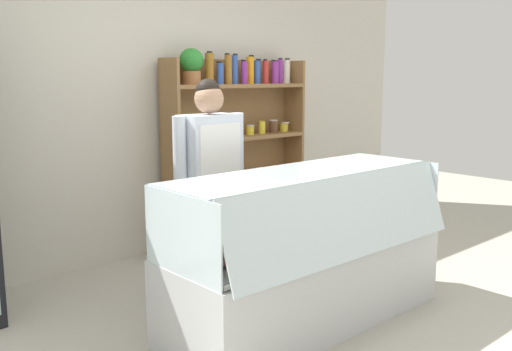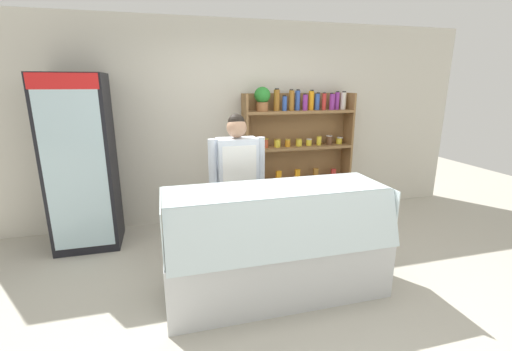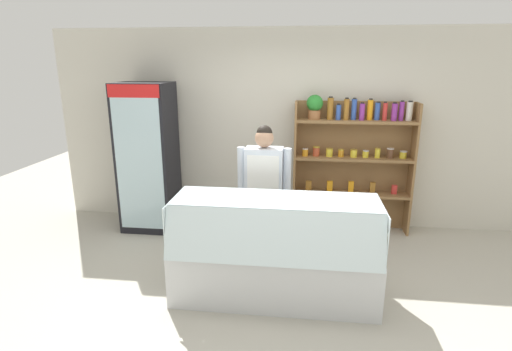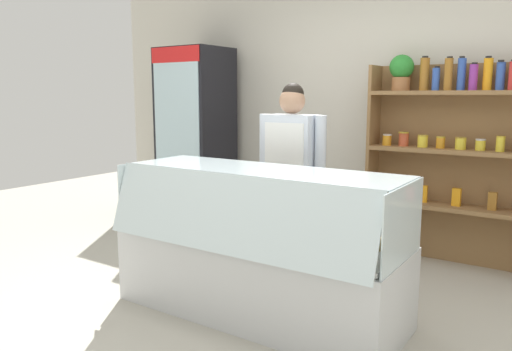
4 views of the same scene
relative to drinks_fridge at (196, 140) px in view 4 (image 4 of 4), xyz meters
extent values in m
plane|color=#B7B2A3|center=(1.97, -1.51, -1.00)|extent=(12.00, 12.00, 0.00)
cube|color=beige|center=(1.97, 0.48, 0.35)|extent=(6.80, 0.10, 2.70)
cube|color=black|center=(0.00, 0.01, 0.00)|extent=(0.70, 0.61, 2.00)
cube|color=silver|center=(0.00, -0.30, 0.00)|extent=(0.62, 0.01, 1.80)
cube|color=red|center=(0.00, -0.31, 0.91)|extent=(0.66, 0.01, 0.16)
cylinder|color=#3356B2|center=(-0.19, -0.24, -0.66)|extent=(0.06, 0.06, 0.17)
cylinder|color=silver|center=(0.00, -0.24, -0.67)|extent=(0.07, 0.07, 0.16)
cylinder|color=red|center=(0.19, -0.24, -0.67)|extent=(0.07, 0.07, 0.15)
cylinder|color=orange|center=(-0.19, -0.24, -0.13)|extent=(0.05, 0.05, 0.17)
cylinder|color=silver|center=(0.00, -0.24, -0.13)|extent=(0.07, 0.07, 0.18)
cylinder|color=orange|center=(0.19, -0.24, -0.12)|extent=(0.06, 0.06, 0.20)
cylinder|color=#3356B2|center=(-0.19, -0.24, 0.39)|extent=(0.07, 0.07, 0.15)
cylinder|color=#3356B2|center=(0.00, -0.24, 0.39)|extent=(0.07, 0.07, 0.14)
cylinder|color=orange|center=(0.19, -0.24, 0.40)|extent=(0.06, 0.06, 0.16)
cube|color=olive|center=(2.75, 0.36, -0.12)|extent=(1.56, 0.02, 1.76)
cube|color=olive|center=(1.98, 0.22, -0.12)|extent=(0.03, 0.28, 1.76)
cube|color=olive|center=(2.75, 0.22, -0.47)|extent=(1.50, 0.28, 0.04)
cube|color=olive|center=(2.75, 0.22, 0.02)|extent=(1.50, 0.28, 0.04)
cube|color=olive|center=(2.75, 0.22, 0.51)|extent=(1.50, 0.28, 0.04)
cylinder|color=#996038|center=(2.22, 0.22, 0.59)|extent=(0.16, 0.16, 0.12)
sphere|color=#29842D|center=(2.22, 0.22, 0.74)|extent=(0.21, 0.21, 0.21)
cylinder|color=#9E6623|center=(2.42, 0.22, 0.67)|extent=(0.08, 0.08, 0.28)
cylinder|color=black|center=(2.42, 0.22, 0.82)|extent=(0.05, 0.05, 0.02)
cylinder|color=#3356B2|center=(2.52, 0.20, 0.63)|extent=(0.06, 0.06, 0.19)
cylinder|color=black|center=(2.52, 0.22, 0.73)|extent=(0.04, 0.04, 0.02)
cylinder|color=#9E6623|center=(2.62, 0.20, 0.66)|extent=(0.07, 0.07, 0.27)
cylinder|color=black|center=(2.62, 0.22, 0.81)|extent=(0.05, 0.05, 0.02)
cylinder|color=#3356B2|center=(2.72, 0.23, 0.66)|extent=(0.07, 0.07, 0.26)
cylinder|color=black|center=(2.72, 0.22, 0.80)|extent=(0.04, 0.04, 0.02)
cylinder|color=purple|center=(2.82, 0.20, 0.64)|extent=(0.07, 0.07, 0.21)
cylinder|color=black|center=(2.82, 0.22, 0.75)|extent=(0.04, 0.04, 0.02)
cylinder|color=orange|center=(2.92, 0.24, 0.66)|extent=(0.07, 0.07, 0.26)
cylinder|color=black|center=(2.92, 0.22, 0.80)|extent=(0.05, 0.05, 0.02)
cylinder|color=#3356B2|center=(3.02, 0.24, 0.64)|extent=(0.07, 0.07, 0.22)
cylinder|color=black|center=(3.02, 0.22, 0.76)|extent=(0.05, 0.05, 0.02)
cylinder|color=red|center=(3.11, 0.21, 0.64)|extent=(0.06, 0.06, 0.22)
cylinder|color=orange|center=(2.12, 0.21, 0.08)|extent=(0.08, 0.08, 0.09)
cylinder|color=silver|center=(2.12, 0.22, 0.13)|extent=(0.08, 0.08, 0.01)
cylinder|color=#BF4C2D|center=(2.26, 0.23, 0.10)|extent=(0.09, 0.09, 0.12)
cylinder|color=gold|center=(2.26, 0.22, 0.16)|extent=(0.09, 0.09, 0.01)
cylinder|color=yellow|center=(2.44, 0.22, 0.09)|extent=(0.09, 0.09, 0.10)
cylinder|color=gold|center=(2.44, 0.22, 0.14)|extent=(0.09, 0.09, 0.01)
cylinder|color=orange|center=(2.59, 0.22, 0.08)|extent=(0.07, 0.07, 0.09)
cylinder|color=gold|center=(2.59, 0.22, 0.13)|extent=(0.07, 0.07, 0.01)
cylinder|color=yellow|center=(2.75, 0.22, 0.08)|extent=(0.09, 0.09, 0.09)
cylinder|color=gold|center=(2.75, 0.22, 0.13)|extent=(0.09, 0.09, 0.01)
cylinder|color=yellow|center=(2.91, 0.22, 0.08)|extent=(0.08, 0.08, 0.08)
cylinder|color=silver|center=(2.91, 0.22, 0.13)|extent=(0.08, 0.08, 0.01)
cylinder|color=yellow|center=(3.06, 0.21, 0.10)|extent=(0.07, 0.07, 0.12)
cylinder|color=gold|center=(3.06, 0.22, 0.16)|extent=(0.07, 0.07, 0.01)
cube|color=#9E6623|center=(2.18, 0.22, -0.38)|extent=(0.08, 0.04, 0.14)
cube|color=orange|center=(2.46, 0.22, -0.38)|extent=(0.08, 0.05, 0.15)
cube|color=orange|center=(2.75, 0.22, -0.38)|extent=(0.07, 0.04, 0.15)
cube|color=#9E6623|center=(3.03, 0.22, -0.38)|extent=(0.07, 0.04, 0.15)
cube|color=silver|center=(1.85, -1.53, -0.73)|extent=(1.98, 0.73, 0.55)
cube|color=white|center=(1.85, -1.53, -0.43)|extent=(1.92, 0.67, 0.03)
cube|color=silver|center=(1.85, -1.87, -0.23)|extent=(1.94, 0.16, 0.47)
cube|color=silver|center=(1.85, -1.48, 0.00)|extent=(1.94, 0.57, 0.01)
cube|color=silver|center=(0.87, -1.53, -0.23)|extent=(0.01, 0.69, 0.45)
cube|color=silver|center=(2.83, -1.53, -0.23)|extent=(0.01, 0.69, 0.45)
cube|color=beige|center=(1.05, -1.44, -0.39)|extent=(0.16, 0.12, 0.04)
cube|color=white|center=(1.05, -1.66, -0.39)|extent=(0.05, 0.03, 0.02)
cube|color=beige|center=(1.32, -1.44, -0.39)|extent=(0.16, 0.12, 0.05)
cube|color=white|center=(1.32, -1.66, -0.39)|extent=(0.05, 0.03, 0.02)
cube|color=beige|center=(1.59, -1.44, -0.39)|extent=(0.17, 0.12, 0.05)
cube|color=white|center=(1.59, -1.66, -0.39)|extent=(0.05, 0.03, 0.02)
cube|color=tan|center=(1.85, -1.44, -0.39)|extent=(0.16, 0.12, 0.06)
cube|color=white|center=(1.85, -1.66, -0.39)|extent=(0.05, 0.03, 0.02)
cube|color=tan|center=(2.12, -1.44, -0.39)|extent=(0.16, 0.13, 0.04)
cube|color=white|center=(2.12, -1.66, -0.39)|extent=(0.05, 0.03, 0.02)
cube|color=beige|center=(2.38, -1.44, -0.39)|extent=(0.16, 0.11, 0.05)
cube|color=white|center=(2.38, -1.66, -0.39)|extent=(0.05, 0.03, 0.02)
cube|color=tan|center=(2.65, -1.44, -0.39)|extent=(0.17, 0.12, 0.06)
cube|color=white|center=(2.65, -1.66, -0.39)|extent=(0.05, 0.03, 0.02)
cylinder|color=#C1706B|center=(1.04, -1.64, -0.34)|extent=(0.15, 0.15, 0.15)
cylinder|color=#A35B4C|center=(1.26, -1.64, -0.34)|extent=(0.17, 0.17, 0.16)
cylinder|color=white|center=(2.35, -1.61, -0.30)|extent=(0.07, 0.07, 0.24)
cylinder|color=white|center=(2.45, -1.61, -0.31)|extent=(0.07, 0.07, 0.22)
cylinder|color=#383D51|center=(1.57, -0.75, -0.63)|extent=(0.13, 0.13, 0.73)
cylinder|color=#383D51|center=(1.75, -0.75, -0.63)|extent=(0.13, 0.13, 0.73)
cube|color=silver|center=(1.66, -0.75, 0.04)|extent=(0.42, 0.24, 0.61)
cube|color=white|center=(1.66, -0.88, -0.29)|extent=(0.35, 0.01, 1.13)
cylinder|color=silver|center=(1.40, -0.75, 0.07)|extent=(0.09, 0.09, 0.55)
cylinder|color=silver|center=(1.92, -0.75, 0.07)|extent=(0.09, 0.09, 0.55)
sphere|color=tan|center=(1.66, -0.75, 0.45)|extent=(0.21, 0.21, 0.21)
sphere|color=black|center=(1.66, -0.74, 0.50)|extent=(0.18, 0.18, 0.18)
camera|label=1|loc=(-0.78, -3.95, 0.60)|focal=40.00mm
camera|label=2|loc=(0.93, -4.20, 0.89)|focal=24.00mm
camera|label=3|loc=(2.10, -5.05, 1.25)|focal=28.00mm
camera|label=4|loc=(3.65, -4.25, 0.50)|focal=35.00mm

